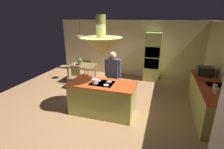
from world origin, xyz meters
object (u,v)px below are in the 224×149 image
chair_facing_island (75,75)px  cup_on_table (74,65)px  kitchen_island (102,98)px  oven_tower (152,57)px  canister_flour (217,91)px  person_at_island (113,74)px  cooking_pot_on_cooktop (95,81)px  canister_sugar (215,88)px  chair_by_back_wall (89,67)px  potted_plant_on_table (80,61)px  dining_table (82,67)px  microwave_on_counter (205,71)px

chair_facing_island → cup_on_table: (-0.24, 0.43, 0.30)m
cup_on_table → kitchen_island: bearing=-44.2°
oven_tower → canister_flour: (1.74, -3.09, -0.03)m
canister_flour → person_at_island: bearing=168.6°
canister_flour → cooking_pot_on_cooktop: (-3.00, -0.29, 0.01)m
chair_facing_island → canister_sugar: size_ratio=5.01×
chair_facing_island → chair_by_back_wall: 1.30m
kitchen_island → canister_sugar: canister_sugar is taller
potted_plant_on_table → cooking_pot_on_cooktop: cooking_pot_on_cooktop is taller
oven_tower → cup_on_table: oven_tower is taller
chair_facing_island → cooking_pot_on_cooktop: size_ratio=4.83×
kitchen_island → canister_sugar: (2.84, 0.34, 0.55)m
chair_by_back_wall → canister_flour: (4.54, -2.59, 0.50)m
chair_by_back_wall → cooking_pot_on_cooktop: size_ratio=4.83×
dining_table → chair_facing_island: 0.67m
cup_on_table → canister_sugar: size_ratio=0.52×
oven_tower → potted_plant_on_table: bearing=-158.1°
chair_facing_island → canister_sugar: 4.70m
cooking_pot_on_cooktop → kitchen_island: bearing=39.1°
chair_facing_island → canister_sugar: bearing=-13.8°
cooking_pot_on_cooktop → dining_table: bearing=124.6°
oven_tower → dining_table: size_ratio=1.98×
oven_tower → canister_flour: size_ratio=13.97×
kitchen_island → oven_tower: (1.10, 3.24, 0.56)m
chair_by_back_wall → microwave_on_counter: (4.54, -1.18, 0.57)m
person_at_island → chair_by_back_wall: (-1.79, 2.04, -0.46)m
canister_sugar → microwave_on_counter: 1.24m
chair_by_back_wall → cooking_pot_on_cooktop: bearing=118.1°
cup_on_table → cooking_pot_on_cooktop: bearing=-48.6°
kitchen_island → cooking_pot_on_cooktop: cooking_pot_on_cooktop is taller
person_at_island → microwave_on_counter: 2.88m
kitchen_island → person_at_island: person_at_island is taller
dining_table → cup_on_table: size_ratio=11.58×
canister_sugar → cup_on_table: bearing=162.0°
kitchen_island → dining_table: 2.71m
cup_on_table → microwave_on_counter: 4.79m
cooking_pot_on_cooktop → microwave_on_counter: bearing=29.6°
dining_table → canister_flour: bearing=-23.2°
chair_facing_island → canister_flour: (4.54, -1.29, 0.50)m
kitchen_island → chair_by_back_wall: (-1.70, 2.75, 0.03)m
oven_tower → dining_table: bearing=-157.8°
kitchen_island → potted_plant_on_table: 2.78m
chair_facing_island → microwave_on_counter: 4.58m
microwave_on_counter → chair_facing_island: bearing=-178.5°
kitchen_island → microwave_on_counter: 3.30m
potted_plant_on_table → cooking_pot_on_cooktop: bearing=-53.7°
person_at_island → cup_on_table: size_ratio=18.68×
potted_plant_on_table → canister_sugar: canister_sugar is taller
chair_facing_island → chair_by_back_wall: same height
oven_tower → microwave_on_counter: size_ratio=4.49×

